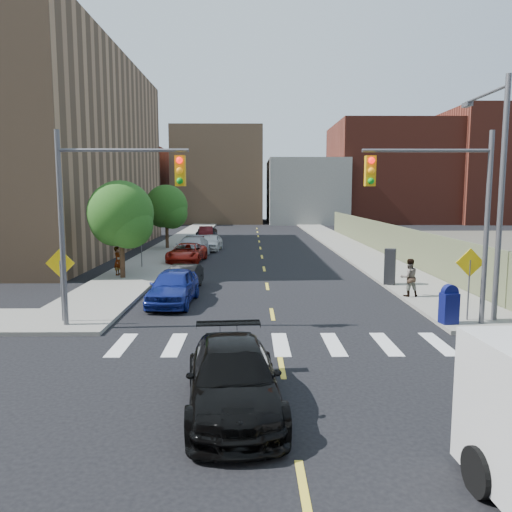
{
  "coord_description": "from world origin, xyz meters",
  "views": [
    {
      "loc": [
        -0.87,
        -11.53,
        4.86
      ],
      "look_at": [
        -0.62,
        10.86,
        2.0
      ],
      "focal_mm": 35.0,
      "sensor_mm": 36.0,
      "label": 1
    }
  ],
  "objects_px": {
    "parked_car_silver": "(192,248)",
    "mailbox": "(449,305)",
    "pedestrian_west": "(118,261)",
    "pedestrian_east": "(409,277)",
    "parked_car_grey": "(207,233)",
    "black_sedan": "(233,378)",
    "parked_car_red": "(187,253)",
    "parked_car_white": "(211,242)",
    "payphone": "(390,267)",
    "parked_car_blue": "(173,287)",
    "parked_car_maroon": "(206,233)",
    "parked_car_black": "(184,278)"
  },
  "relations": [
    {
      "from": "parked_car_silver",
      "to": "mailbox",
      "type": "height_order",
      "value": "mailbox"
    },
    {
      "from": "pedestrian_west",
      "to": "pedestrian_east",
      "type": "xyz_separation_m",
      "value": [
        14.82,
        -6.05,
        0.04
      ]
    },
    {
      "from": "parked_car_grey",
      "to": "black_sedan",
      "type": "bearing_deg",
      "value": -86.55
    },
    {
      "from": "pedestrian_west",
      "to": "parked_car_silver",
      "type": "bearing_deg",
      "value": -15.48
    },
    {
      "from": "parked_car_red",
      "to": "parked_car_white",
      "type": "distance_m",
      "value": 7.25
    },
    {
      "from": "payphone",
      "to": "pedestrian_east",
      "type": "height_order",
      "value": "payphone"
    },
    {
      "from": "parked_car_blue",
      "to": "pedestrian_east",
      "type": "height_order",
      "value": "pedestrian_east"
    },
    {
      "from": "payphone",
      "to": "parked_car_red",
      "type": "bearing_deg",
      "value": 161.91
    },
    {
      "from": "parked_car_white",
      "to": "pedestrian_west",
      "type": "distance_m",
      "value": 14.13
    },
    {
      "from": "black_sedan",
      "to": "parked_car_grey",
      "type": "bearing_deg",
      "value": 90.8
    },
    {
      "from": "parked_car_silver",
      "to": "pedestrian_west",
      "type": "distance_m",
      "value": 9.23
    },
    {
      "from": "parked_car_maroon",
      "to": "payphone",
      "type": "bearing_deg",
      "value": -70.69
    },
    {
      "from": "parked_car_maroon",
      "to": "mailbox",
      "type": "xyz_separation_m",
      "value": [
        11.8,
        -34.24,
        0.17
      ]
    },
    {
      "from": "parked_car_red",
      "to": "parked_car_white",
      "type": "xyz_separation_m",
      "value": [
        1.13,
        7.16,
        0.04
      ]
    },
    {
      "from": "parked_car_blue",
      "to": "pedestrian_west",
      "type": "relative_size",
      "value": 2.75
    },
    {
      "from": "mailbox",
      "to": "pedestrian_west",
      "type": "bearing_deg",
      "value": 133.56
    },
    {
      "from": "parked_car_black",
      "to": "payphone",
      "type": "relative_size",
      "value": 2.03
    },
    {
      "from": "parked_car_red",
      "to": "pedestrian_east",
      "type": "height_order",
      "value": "pedestrian_east"
    },
    {
      "from": "mailbox",
      "to": "payphone",
      "type": "height_order",
      "value": "payphone"
    },
    {
      "from": "parked_car_black",
      "to": "parked_car_white",
      "type": "relative_size",
      "value": 0.91
    },
    {
      "from": "parked_car_black",
      "to": "parked_car_maroon",
      "type": "bearing_deg",
      "value": 97.68
    },
    {
      "from": "parked_car_red",
      "to": "payphone",
      "type": "xyz_separation_m",
      "value": [
        11.63,
        -9.41,
        0.41
      ]
    },
    {
      "from": "parked_car_white",
      "to": "mailbox",
      "type": "height_order",
      "value": "mailbox"
    },
    {
      "from": "parked_car_grey",
      "to": "parked_car_maroon",
      "type": "bearing_deg",
      "value": -92.31
    },
    {
      "from": "pedestrian_west",
      "to": "pedestrian_east",
      "type": "height_order",
      "value": "pedestrian_east"
    },
    {
      "from": "payphone",
      "to": "parked_car_black",
      "type": "bearing_deg",
      "value": -155.83
    },
    {
      "from": "parked_car_blue",
      "to": "parked_car_grey",
      "type": "distance_m",
      "value": 31.23
    },
    {
      "from": "parked_car_black",
      "to": "payphone",
      "type": "bearing_deg",
      "value": 8.23
    },
    {
      "from": "pedestrian_east",
      "to": "black_sedan",
      "type": "bearing_deg",
      "value": 50.19
    },
    {
      "from": "black_sedan",
      "to": "pedestrian_east",
      "type": "distance_m",
      "value": 13.84
    },
    {
      "from": "parked_car_red",
      "to": "payphone",
      "type": "distance_m",
      "value": 14.96
    },
    {
      "from": "parked_car_silver",
      "to": "parked_car_blue",
      "type": "bearing_deg",
      "value": -81.65
    },
    {
      "from": "mailbox",
      "to": "payphone",
      "type": "xyz_separation_m",
      "value": [
        0.0,
        7.72,
        0.23
      ]
    },
    {
      "from": "parked_car_red",
      "to": "parked_car_grey",
      "type": "relative_size",
      "value": 1.05
    },
    {
      "from": "parked_car_blue",
      "to": "parked_car_grey",
      "type": "height_order",
      "value": "parked_car_blue"
    },
    {
      "from": "parked_car_black",
      "to": "parked_car_grey",
      "type": "bearing_deg",
      "value": 97.6
    },
    {
      "from": "parked_car_blue",
      "to": "payphone",
      "type": "xyz_separation_m",
      "value": [
        10.55,
        3.76,
        0.3
      ]
    },
    {
      "from": "parked_car_red",
      "to": "pedestrian_east",
      "type": "xyz_separation_m",
      "value": [
        11.68,
        -12.36,
        0.35
      ]
    },
    {
      "from": "parked_car_maroon",
      "to": "payphone",
      "type": "distance_m",
      "value": 29.03
    },
    {
      "from": "pedestrian_west",
      "to": "parked_car_blue",
      "type": "bearing_deg",
      "value": -143.42
    },
    {
      "from": "parked_car_black",
      "to": "payphone",
      "type": "distance_m",
      "value": 10.53
    },
    {
      "from": "parked_car_blue",
      "to": "parked_car_red",
      "type": "bearing_deg",
      "value": 97.46
    },
    {
      "from": "parked_car_maroon",
      "to": "black_sedan",
      "type": "distance_m",
      "value": 41.24
    },
    {
      "from": "parked_car_grey",
      "to": "pedestrian_west",
      "type": "distance_m",
      "value": 24.52
    },
    {
      "from": "parked_car_white",
      "to": "pedestrian_west",
      "type": "xyz_separation_m",
      "value": [
        -4.27,
        -13.47,
        0.27
      ]
    },
    {
      "from": "parked_car_red",
      "to": "parked_car_white",
      "type": "relative_size",
      "value": 1.16
    },
    {
      "from": "parked_car_black",
      "to": "parked_car_maroon",
      "type": "xyz_separation_m",
      "value": [
        -1.3,
        27.12,
        0.06
      ]
    },
    {
      "from": "parked_car_silver",
      "to": "pedestrian_west",
      "type": "height_order",
      "value": "pedestrian_west"
    },
    {
      "from": "mailbox",
      "to": "payphone",
      "type": "relative_size",
      "value": 0.77
    },
    {
      "from": "parked_car_black",
      "to": "parked_car_silver",
      "type": "xyz_separation_m",
      "value": [
        -1.05,
        12.34,
        0.16
      ]
    }
  ]
}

